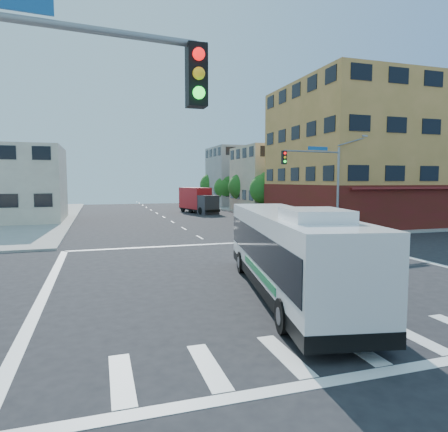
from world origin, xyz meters
name	(u,v)px	position (x,y,z in m)	size (l,w,h in m)	color
ground	(267,275)	(0.00, 0.00, 0.00)	(120.00, 120.00, 0.00)	black
sidewalk_ne	(383,208)	(35.00, 35.00, 0.07)	(50.00, 50.00, 0.15)	gray
corner_building_ne	(373,166)	(19.99, 18.48, 5.89)	(18.10, 15.44, 14.00)	#CF904A
building_east_near	(282,180)	(16.98, 33.98, 4.51)	(12.06, 10.06, 9.00)	#C3B494
building_east_far	(246,177)	(16.98, 47.98, 5.01)	(12.06, 10.06, 10.00)	#979893
building_west	(2,184)	(-17.02, 29.98, 4.01)	(12.06, 10.06, 8.00)	beige
signal_mast_ne	(320,173)	(9.08, 10.62, 4.98)	(7.91, 1.13, 8.07)	gray
street_tree_a	(265,187)	(11.90, 27.92, 3.59)	(3.60, 3.60, 5.53)	#332112
street_tree_b	(243,185)	(11.90, 35.92, 3.75)	(3.80, 3.80, 5.79)	#332112
street_tree_c	(225,186)	(11.90, 43.92, 3.46)	(3.40, 3.40, 5.29)	#332112
street_tree_d	(212,183)	(11.90, 51.92, 3.88)	(4.00, 4.00, 6.03)	#332112
transit_bus	(288,251)	(-0.52, -3.18, 1.73)	(4.75, 12.20, 3.53)	black
box_truck	(198,201)	(5.47, 35.86, 1.66)	(4.08, 7.92, 3.42)	#29282E
parked_car	(248,210)	(9.94, 28.45, 0.80)	(1.90, 4.71, 1.61)	gold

